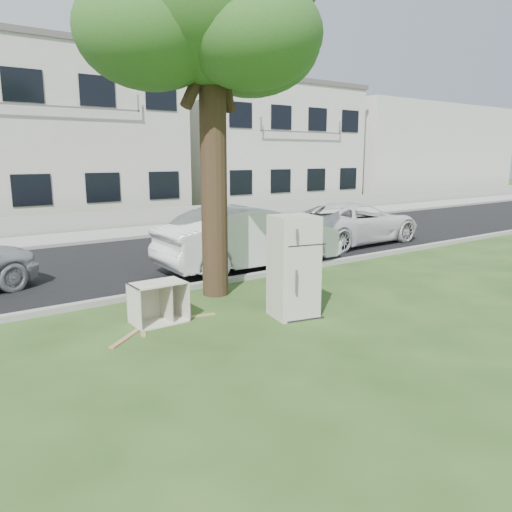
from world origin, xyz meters
TOP-DOWN VIEW (x-y plane):
  - ground at (0.00, 0.00)m, footprint 120.00×120.00m
  - road at (0.00, 6.00)m, footprint 120.00×7.00m
  - kerb_near at (0.00, 2.45)m, footprint 120.00×0.18m
  - kerb_far at (0.00, 9.55)m, footprint 120.00×0.18m
  - sidewalk at (0.00, 11.00)m, footprint 120.00×2.80m
  - low_wall at (0.00, 12.60)m, footprint 120.00×0.15m
  - street_tree at (-0.40, 1.80)m, footprint 3.80×3.80m
  - townhouse_center at (0.00, 17.50)m, footprint 11.22×8.16m
  - townhouse_right at (12.00, 17.50)m, footprint 10.20×8.16m
  - filler_right at (26.00, 18.00)m, footprint 16.00×9.00m
  - fridge at (-0.03, -0.27)m, footprint 0.89×0.85m
  - cabinet at (-2.16, 0.82)m, footprint 0.93×0.58m
  - plank_a at (-2.85, 0.47)m, footprint 0.93×0.78m
  - plank_b at (-1.60, 0.73)m, footprint 0.94×0.30m
  - plank_c at (-2.55, 0.63)m, footprint 0.35×0.70m
  - car_center at (1.64, 3.40)m, footprint 4.94×1.84m
  - car_right at (6.64, 4.48)m, footprint 4.99×2.42m

SIDE VIEW (x-z plane):
  - ground at x=0.00m, z-range 0.00..0.00m
  - kerb_near at x=0.00m, z-range -0.06..0.06m
  - kerb_far at x=0.00m, z-range -0.06..0.06m
  - road at x=0.00m, z-range 0.00..0.01m
  - sidewalk at x=0.00m, z-range 0.00..0.01m
  - plank_c at x=-2.55m, z-range 0.00..0.02m
  - plank_a at x=-2.85m, z-range 0.00..0.02m
  - plank_b at x=-1.60m, z-range 0.00..0.02m
  - low_wall at x=0.00m, z-range 0.00..0.70m
  - cabinet at x=-2.16m, z-range 0.00..0.72m
  - car_right at x=6.64m, z-range 0.00..1.37m
  - car_center at x=1.64m, z-range 0.00..1.61m
  - fridge at x=-0.03m, z-range 0.00..1.84m
  - filler_right at x=26.00m, z-range 0.00..6.40m
  - townhouse_right at x=12.00m, z-range 0.00..6.84m
  - townhouse_center at x=0.00m, z-range 0.00..7.44m
  - street_tree at x=-0.40m, z-range 1.98..9.01m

